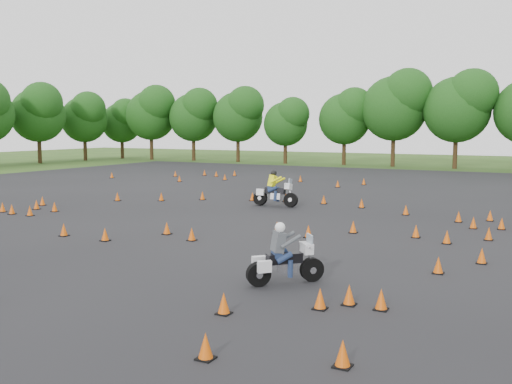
# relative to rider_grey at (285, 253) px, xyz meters

# --- Properties ---
(ground) EXTENTS (140.00, 140.00, 0.00)m
(ground) POSITION_rel_rider_grey_xyz_m (-5.57, 4.90, -0.82)
(ground) COLOR #2D5119
(ground) RESTS_ON ground
(asphalt_pad) EXTENTS (62.00, 62.00, 0.00)m
(asphalt_pad) POSITION_rel_rider_grey_xyz_m (-5.57, 10.90, -0.81)
(asphalt_pad) COLOR black
(asphalt_pad) RESTS_ON ground
(treeline) EXTENTS (87.17, 32.65, 10.36)m
(treeline) POSITION_rel_rider_grey_xyz_m (-4.22, 39.89, 3.84)
(treeline) COLOR #1A4714
(treeline) RESTS_ON ground
(traffic_cones) EXTENTS (36.69, 33.25, 0.45)m
(traffic_cones) POSITION_rel_rider_grey_xyz_m (-5.60, 10.70, -0.59)
(traffic_cones) COLOR #DB5409
(traffic_cones) RESTS_ON asphalt_pad
(rider_grey) EXTENTS (1.91, 1.98, 1.62)m
(rider_grey) POSITION_rel_rider_grey_xyz_m (0.00, 0.00, 0.00)
(rider_grey) COLOR #474B50
(rider_grey) RESTS_ON ground
(rider_yellow) EXTENTS (2.44, 0.86, 1.85)m
(rider_yellow) POSITION_rel_rider_grey_xyz_m (-6.58, 12.85, 0.12)
(rider_yellow) COLOR #FFFB16
(rider_yellow) RESTS_ON ground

